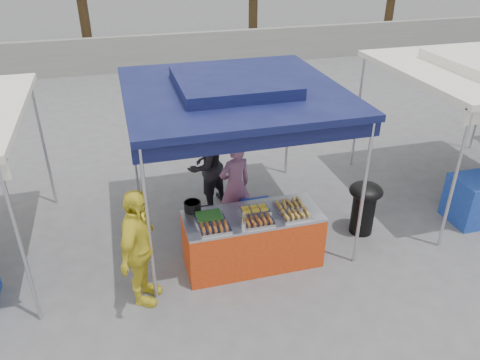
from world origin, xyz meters
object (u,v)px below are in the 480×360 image
object	(u,v)px
vendor_table	(252,239)
cooking_pot	(192,206)
helper_man	(205,165)
vendor_woman	(235,186)
wok_burner	(364,204)
customer_person	(139,249)

from	to	relation	value
vendor_table	cooking_pot	size ratio (longest dim) A/B	8.09
cooking_pot	helper_man	distance (m)	1.52
cooking_pot	vendor_woman	distance (m)	1.08
vendor_table	vendor_woman	size ratio (longest dim) A/B	1.29
vendor_woman	helper_man	bearing A→B (deg)	-80.01
wok_burner	helper_man	bearing A→B (deg)	131.25
cooking_pot	vendor_table	bearing A→B (deg)	-22.54
vendor_woman	helper_man	xyz separation A→B (m)	(-0.34, 0.75, 0.05)
wok_burner	helper_man	xyz separation A→B (m)	(-2.31, 1.49, 0.28)
vendor_table	helper_man	world-z (taller)	helper_man
helper_man	customer_person	world-z (taller)	customer_person
vendor_woman	customer_person	distance (m)	2.17
cooking_pot	vendor_woman	world-z (taller)	vendor_woman
vendor_table	customer_person	xyz separation A→B (m)	(-1.65, -0.38, 0.43)
wok_burner	helper_man	world-z (taller)	helper_man
vendor_table	wok_burner	distance (m)	2.00
wok_burner	vendor_table	bearing A→B (deg)	172.32
cooking_pot	wok_burner	world-z (taller)	cooking_pot
wok_burner	customer_person	xyz separation A→B (m)	(-3.63, -0.67, 0.31)
cooking_pot	customer_person	bearing A→B (deg)	-139.19
wok_burner	customer_person	size ratio (longest dim) A/B	0.53
vendor_table	wok_burner	world-z (taller)	wok_burner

